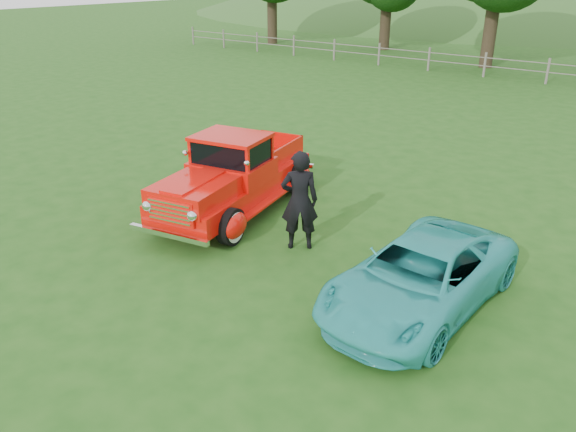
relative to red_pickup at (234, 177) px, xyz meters
The scene contains 5 objects.
ground 2.50m from the red_pickup, 54.53° to the right, with size 140.00×140.00×0.00m, color #1E4F15.
fence_line 20.12m from the red_pickup, 86.09° to the left, with size 48.00×0.12×1.20m.
red_pickup is the anchor object (origin of this frame).
teal_sedan 5.22m from the red_pickup, 12.49° to the right, with size 1.88×4.08×1.13m, color #2BADAA.
man 2.35m from the red_pickup, 14.64° to the right, with size 0.72×0.48×1.99m, color black.
Camera 1 is at (6.82, -6.64, 5.10)m, focal length 35.00 mm.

